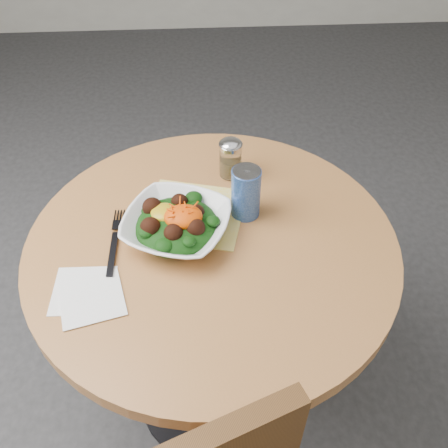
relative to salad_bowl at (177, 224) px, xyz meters
name	(u,v)px	position (x,y,z in m)	size (l,w,h in m)	color
ground	(216,389)	(0.08, -0.02, -0.78)	(6.00, 6.00, 0.00)	#2A2A2C
table	(213,290)	(0.08, -0.02, -0.23)	(0.90, 0.90, 0.75)	black
cloth_napkin	(194,213)	(0.04, 0.07, -0.03)	(0.24, 0.22, 0.00)	#E3BC0B
paper_napkins	(88,294)	(-0.20, -0.17, -0.03)	(0.17, 0.17, 0.00)	white
salad_bowl	(177,224)	(0.00, 0.00, 0.00)	(0.32, 0.32, 0.09)	white
fork	(115,239)	(-0.15, -0.01, -0.03)	(0.03, 0.22, 0.00)	black
spice_shaker	(231,158)	(0.14, 0.22, 0.02)	(0.06, 0.06, 0.11)	silver
beverage_can	(246,192)	(0.17, 0.07, 0.03)	(0.07, 0.07, 0.14)	navy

